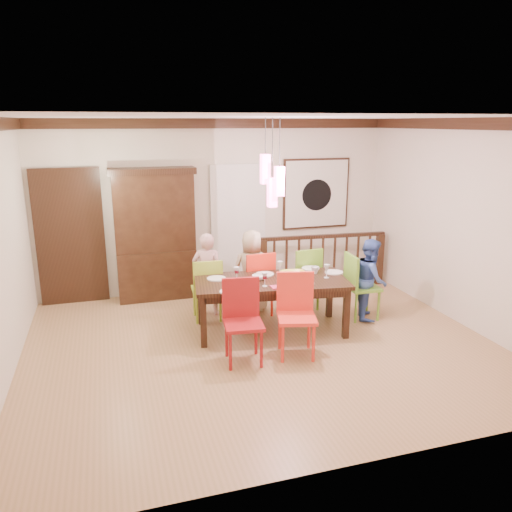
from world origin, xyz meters
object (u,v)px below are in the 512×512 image
object	(u,v)px
balustrade	(323,260)
person_end_right	(371,279)
china_hutch	(155,234)
person_far_left	(208,274)
dining_table	(271,286)
person_far_mid	(252,271)
chair_end_right	(363,282)
chair_far_left	(207,284)

from	to	relation	value
balustrade	person_end_right	size ratio (longest dim) A/B	1.89
china_hutch	person_end_right	size ratio (longest dim) A/B	1.78
person_far_left	person_end_right	world-z (taller)	person_far_left
dining_table	person_end_right	bearing A→B (deg)	10.12
balustrade	person_end_right	world-z (taller)	person_end_right
china_hutch	person_far_mid	bearing A→B (deg)	-37.69
chair_end_right	person_end_right	size ratio (longest dim) A/B	0.81
chair_end_right	person_end_right	distance (m)	0.12
chair_far_left	balustrade	bearing A→B (deg)	-155.68
china_hutch	person_far_mid	world-z (taller)	china_hutch
dining_table	person_far_left	xyz separation A→B (m)	(-0.71, 0.89, -0.03)
balustrade	person_far_left	xyz separation A→B (m)	(-2.18, -0.64, 0.13)
person_far_left	dining_table	bearing A→B (deg)	151.12
chair_far_left	person_end_right	bearing A→B (deg)	168.22
balustrade	person_far_left	world-z (taller)	person_far_left
chair_end_right	person_far_left	size ratio (longest dim) A/B	0.78
person_end_right	chair_end_right	bearing A→B (deg)	99.96
china_hutch	person_far_left	world-z (taller)	china_hutch
dining_table	person_far_mid	distance (m)	0.84
person_far_left	person_far_mid	world-z (taller)	person_far_mid
chair_end_right	person_far_left	xyz separation A→B (m)	(-2.17, 0.82, 0.07)
chair_end_right	china_hutch	world-z (taller)	china_hutch
chair_far_left	china_hutch	world-z (taller)	china_hutch
dining_table	chair_end_right	bearing A→B (deg)	11.26
china_hutch	balustrade	bearing A→B (deg)	-6.97
chair_far_left	person_end_right	xyz separation A→B (m)	(2.33, -0.65, 0.06)
chair_far_left	person_far_mid	size ratio (longest dim) A/B	0.74
chair_end_right	person_far_left	world-z (taller)	person_far_left
chair_end_right	china_hutch	xyz separation A→B (m)	(-2.82, 1.81, 0.52)
person_far_left	person_far_mid	xyz separation A→B (m)	(0.69, -0.05, 0.00)
person_far_left	china_hutch	bearing A→B (deg)	-34.15
person_end_right	balustrade	bearing A→B (deg)	27.48
balustrade	person_far_left	size ratio (longest dim) A/B	1.80
chair_end_right	balustrade	size ratio (longest dim) A/B	0.43
china_hutch	person_far_mid	distance (m)	1.75
chair_far_left	chair_end_right	distance (m)	2.31
person_far_mid	person_end_right	distance (m)	1.78
dining_table	chair_far_left	xyz separation A→B (m)	(-0.77, 0.69, -0.13)
dining_table	chair_far_left	bearing A→B (deg)	146.52
dining_table	china_hutch	distance (m)	2.36
dining_table	china_hutch	bearing A→B (deg)	134.50
person_far_mid	balustrade	bearing A→B (deg)	-143.30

